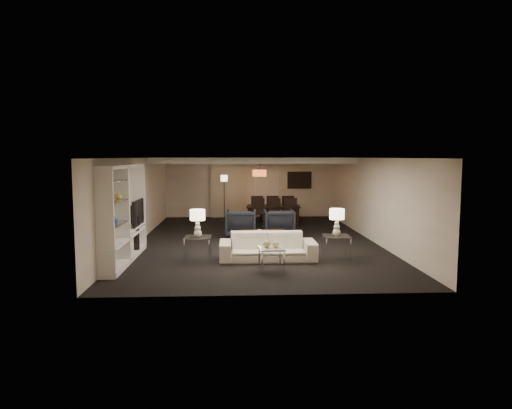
{
  "coord_description": "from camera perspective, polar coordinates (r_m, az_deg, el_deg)",
  "views": [
    {
      "loc": [
        -0.66,
        -13.64,
        2.54
      ],
      "look_at": [
        0.0,
        0.0,
        1.1
      ],
      "focal_mm": 32.0,
      "sensor_mm": 36.0,
      "label": 1
    }
  ],
  "objects": [
    {
      "name": "floor",
      "position": [
        13.89,
        -0.0,
        -4.52
      ],
      "size": [
        11.0,
        11.0,
        0.0
      ],
      "primitive_type": "plane",
      "color": "black",
      "rests_on": "ground"
    },
    {
      "name": "ceiling",
      "position": [
        13.66,
        -0.0,
        5.85
      ],
      "size": [
        7.0,
        11.0,
        0.02
      ],
      "primitive_type": "cube",
      "color": "silver",
      "rests_on": "ground"
    },
    {
      "name": "wall_back",
      "position": [
        19.2,
        -0.8,
        2.16
      ],
      "size": [
        7.0,
        0.02,
        2.5
      ],
      "primitive_type": "cube",
      "color": "beige",
      "rests_on": "ground"
    },
    {
      "name": "wall_front",
      "position": [
        8.27,
        1.85,
        -2.95
      ],
      "size": [
        7.0,
        0.02,
        2.5
      ],
      "primitive_type": "cube",
      "color": "beige",
      "rests_on": "ground"
    },
    {
      "name": "wall_left",
      "position": [
        13.99,
        -14.47,
        0.54
      ],
      "size": [
        0.02,
        11.0,
        2.5
      ],
      "primitive_type": "cube",
      "color": "beige",
      "rests_on": "ground"
    },
    {
      "name": "wall_right",
      "position": [
        14.32,
        14.13,
        0.67
      ],
      "size": [
        0.02,
        11.0,
        2.5
      ],
      "primitive_type": "cube",
      "color": "beige",
      "rests_on": "ground"
    },
    {
      "name": "ceiling_soffit",
      "position": [
        17.15,
        -0.57,
        5.55
      ],
      "size": [
        7.0,
        4.0,
        0.2
      ],
      "primitive_type": "cube",
      "color": "silver",
      "rests_on": "ceiling"
    },
    {
      "name": "curtains",
      "position": [
        19.11,
        -3.49,
        1.98
      ],
      "size": [
        1.5,
        0.12,
        2.4
      ],
      "primitive_type": "cube",
      "color": "beige",
      "rests_on": "wall_back"
    },
    {
      "name": "door",
      "position": [
        19.22,
        1.29,
        1.57
      ],
      "size": [
        0.9,
        0.05,
        2.1
      ],
      "primitive_type": "cube",
      "color": "silver",
      "rests_on": "wall_back"
    },
    {
      "name": "painting",
      "position": [
        19.33,
        5.45,
        3.05
      ],
      "size": [
        0.95,
        0.04,
        0.65
      ],
      "primitive_type": "cube",
      "color": "#142D38",
      "rests_on": "wall_back"
    },
    {
      "name": "media_unit",
      "position": [
        11.44,
        -16.15,
        -1.07
      ],
      "size": [
        0.38,
        3.4,
        2.35
      ],
      "primitive_type": null,
      "color": "white",
      "rests_on": "wall_left"
    },
    {
      "name": "pendant_light",
      "position": [
        17.18,
        0.43,
        3.95
      ],
      "size": [
        0.52,
        0.52,
        0.24
      ],
      "primitive_type": "cylinder",
      "color": "#D8591E",
      "rests_on": "ceiling_soffit"
    },
    {
      "name": "sofa",
      "position": [
        11.21,
        1.47,
        -5.29
      ],
      "size": [
        2.35,
        0.93,
        0.69
      ],
      "primitive_type": "imported",
      "rotation": [
        0.0,
        0.0,
        0.0
      ],
      "color": "beige",
      "rests_on": "floor"
    },
    {
      "name": "coffee_table",
      "position": [
        12.8,
        0.93,
        -4.38
      ],
      "size": [
        1.34,
        0.85,
        0.46
      ],
      "primitive_type": null,
      "rotation": [
        0.0,
        0.0,
        0.08
      ],
      "color": "black",
      "rests_on": "floor"
    },
    {
      "name": "armchair_left",
      "position": [
        14.41,
        -1.89,
        -2.38
      ],
      "size": [
        0.98,
        1.01,
        0.87
      ],
      "primitive_type": "imported",
      "rotation": [
        0.0,
        0.0,
        3.09
      ],
      "color": "black",
      "rests_on": "floor"
    },
    {
      "name": "armchair_right",
      "position": [
        14.48,
        2.87,
        -2.34
      ],
      "size": [
        0.95,
        0.97,
        0.87
      ],
      "primitive_type": "imported",
      "rotation": [
        0.0,
        0.0,
        3.16
      ],
      "color": "black",
      "rests_on": "floor"
    },
    {
      "name": "side_table_left",
      "position": [
        11.22,
        -7.27,
        -5.54
      ],
      "size": [
        0.65,
        0.65,
        0.6
      ],
      "primitive_type": null,
      "rotation": [
        0.0,
        0.0,
        -0.01
      ],
      "color": "white",
      "rests_on": "floor"
    },
    {
      "name": "side_table_right",
      "position": [
        11.46,
        10.01,
        -5.33
      ],
      "size": [
        0.68,
        0.68,
        0.6
      ],
      "primitive_type": null,
      "rotation": [
        0.0,
        0.0,
        -0.05
      ],
      "color": "white",
      "rests_on": "floor"
    },
    {
      "name": "table_lamp_left",
      "position": [
        11.11,
        -7.31,
        -2.34
      ],
      "size": [
        0.4,
        0.4,
        0.67
      ],
      "primitive_type": null,
      "rotation": [
        0.0,
        0.0,
        0.09
      ],
      "color": "beige",
      "rests_on": "side_table_left"
    },
    {
      "name": "table_lamp_right",
      "position": [
        11.36,
        10.06,
        -2.2
      ],
      "size": [
        0.37,
        0.37,
        0.67
      ],
      "primitive_type": null,
      "rotation": [
        0.0,
        0.0,
        0.01
      ],
      "color": "beige",
      "rests_on": "side_table_right"
    },
    {
      "name": "marble_table",
      "position": [
        10.15,
        1.93,
        -6.91
      ],
      "size": [
        0.58,
        0.58,
        0.54
      ],
      "primitive_type": null,
      "rotation": [
        0.0,
        0.0,
        0.08
      ],
      "color": "silver",
      "rests_on": "floor"
    },
    {
      "name": "gold_gourd_a",
      "position": [
        10.07,
        1.36,
        -4.95
      ],
      "size": [
        0.17,
        0.17,
        0.17
      ],
      "primitive_type": "sphere",
      "color": "tan",
      "rests_on": "marble_table"
    },
    {
      "name": "gold_gourd_b",
      "position": [
        10.09,
        2.5,
        -5.0
      ],
      "size": [
        0.15,
        0.15,
        0.15
      ],
      "primitive_type": "sphere",
      "color": "#EFBD7E",
      "rests_on": "marble_table"
    },
    {
      "name": "television",
      "position": [
        12.28,
        -15.07,
        -0.99
      ],
      "size": [
        1.16,
        0.15,
        0.67
      ],
      "primitive_type": "imported",
      "rotation": [
        0.0,
        0.0,
        1.57
      ],
      "color": "black",
      "rests_on": "media_unit"
    },
    {
      "name": "vase_blue",
      "position": [
        10.6,
        -17.23,
        -1.82
      ],
      "size": [
        0.16,
        0.16,
        0.17
      ],
      "primitive_type": "imported",
      "color": "#294AB2",
      "rests_on": "media_unit"
    },
    {
      "name": "vase_amber",
      "position": [
        10.87,
        -16.87,
        1.06
      ],
      "size": [
        0.17,
        0.17,
        0.18
      ],
      "primitive_type": "imported",
      "color": "gold",
      "rests_on": "media_unit"
    },
    {
      "name": "floor_speaker",
      "position": [
        12.26,
        -14.72,
        -3.74
      ],
      "size": [
        0.14,
        0.14,
        1.01
      ],
      "primitive_type": "cube",
      "rotation": [
        0.0,
        0.0,
        -0.31
      ],
      "color": "black",
      "rests_on": "floor"
    },
    {
      "name": "dining_table",
      "position": [
        17.07,
        2.18,
        -1.36
      ],
      "size": [
        2.09,
        1.29,
        0.7
      ],
      "primitive_type": "imported",
      "rotation": [
        0.0,
        0.0,
        -0.09
      ],
      "color": "black",
      "rests_on": "floor"
    },
    {
      "name": "chair_nl",
      "position": [
        16.36,
        0.29,
        -1.07
      ],
      "size": [
        0.5,
        0.5,
        1.04
      ],
      "primitive_type": null,
      "rotation": [
        0.0,
        0.0,
        -0.04
      ],
      "color": "black",
      "rests_on": "floor"
    },
    {
      "name": "chair_nm",
      "position": [
        16.41,
        2.38,
        -1.06
      ],
      "size": [
        0.5,
        0.5,
        1.04
      ],
      "primitive_type": null,
      "rotation": [
        0.0,
        0.0,
        0.03
      ],
      "color": "black",
      "rests_on": "floor"
    },
    {
      "name": "chair_nr",
      "position": [
        16.47,
        4.46,
        -1.04
      ],
      "size": [
        0.5,
        0.5,
        1.04
      ],
      "primitive_type": null,
      "rotation": [
        0.0,
        0.0,
        0.03
      ],
      "color": "black",
      "rests_on": "floor"
    },
    {
      "name": "chair_fl",
      "position": [
        17.65,
        0.06,
        -0.55
      ],
      "size": [
        0.52,
        0.52,
        1.04
      ],
      "primitive_type": null,
      "rotation": [
        0.0,
        0.0,
        3.22
      ],
      "color": "black",
      "rests_on": "floor"
    },
    {
      "name": "chair_fm",
      "position": [
        17.69,
        2.0,
        -0.54
      ],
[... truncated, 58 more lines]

